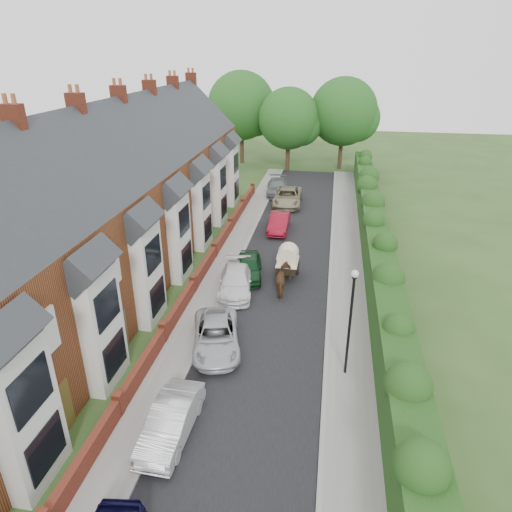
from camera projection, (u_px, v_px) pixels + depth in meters
The scene contains 22 objects.
ground at pixel (254, 433), 17.17m from camera, with size 140.00×140.00×0.00m, color #2D4C1E.
road at pixel (277, 291), 27.09m from camera, with size 6.00×58.00×0.02m, color black.
pavement_hedge_side at pixel (347, 296), 26.44m from camera, with size 2.20×58.00×0.12m, color gray.
pavement_house_side at pixel (214, 285), 27.65m from camera, with size 1.70×58.00×0.12m, color gray.
kerb_hedge_side at pixel (329, 294), 26.60m from camera, with size 0.18×58.00×0.13m, color #969691.
kerb_house_side at pixel (227, 286), 27.53m from camera, with size 0.18×58.00×0.13m, color #969691.
hedge at pixel (382, 275), 25.52m from camera, with size 2.10×58.00×2.85m.
terrace_row at pixel (96, 216), 25.89m from camera, with size 9.05×40.50×11.50m.
garden_wall_row at pixel (193, 286), 26.74m from camera, with size 0.35×40.35×1.10m.
lamppost at pixel (351, 311), 18.85m from camera, with size 0.32×0.32×5.16m.
tree_far_left at pixel (292, 120), 51.07m from camera, with size 7.14×6.80×9.29m.
tree_far_right at pixel (347, 113), 51.69m from camera, with size 7.98×7.60×10.31m.
tree_far_back at pixel (245, 108), 54.28m from camera, with size 8.40×8.00×10.82m.
car_silver_a at pixel (171, 421), 16.81m from camera, with size 1.42×4.06×1.34m, color silver.
car_silver_b at pixel (216, 336), 21.78m from camera, with size 2.16×4.68×1.30m, color silver.
car_white at pixel (236, 281), 26.82m from camera, with size 1.88×4.63×1.34m, color white.
car_green at pixel (249, 267), 28.55m from camera, with size 1.61×3.99×1.36m, color #10361A.
car_red at pixel (279, 223), 35.70m from camera, with size 1.45×4.16×1.37m, color maroon.
car_beige at pixel (287, 197), 41.60m from camera, with size 2.47×5.36×1.49m, color tan.
car_grey at pixel (277, 187), 44.62m from camera, with size 1.98×4.87×1.41m, color slate.
horse at pixel (284, 281), 26.46m from camera, with size 0.92×2.02×1.71m, color brown.
horse_cart at pixel (288, 259), 28.25m from camera, with size 1.36×3.00×2.16m.
Camera 1 is at (2.23, -12.61, 13.23)m, focal length 32.00 mm.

